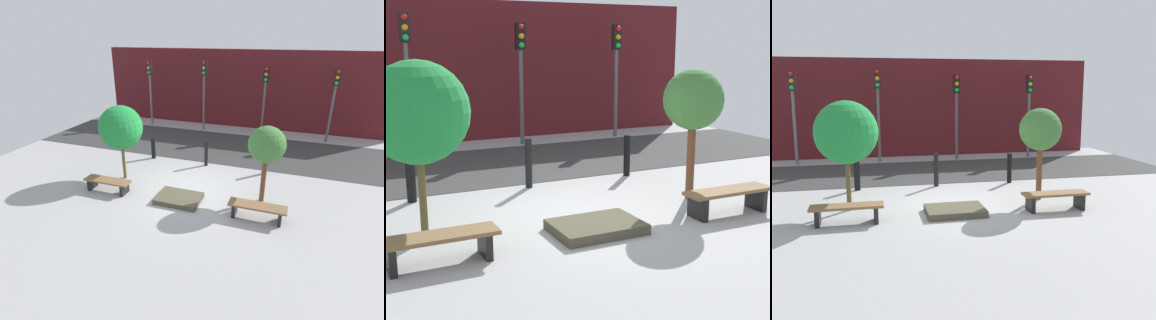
{
  "view_description": "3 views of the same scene",
  "coord_description": "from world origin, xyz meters",
  "views": [
    {
      "loc": [
        3.25,
        -8.75,
        5.04
      ],
      "look_at": [
        0.29,
        -0.34,
        1.29
      ],
      "focal_mm": 28.0,
      "sensor_mm": 36.0,
      "label": 1
    },
    {
      "loc": [
        -3.88,
        -8.09,
        2.98
      ],
      "look_at": [
        -0.0,
        -0.15,
        1.06
      ],
      "focal_mm": 50.0,
      "sensor_mm": 36.0,
      "label": 2
    },
    {
      "loc": [
        -1.96,
        -10.79,
        3.1
      ],
      "look_at": [
        0.3,
        -0.51,
        1.29
      ],
      "focal_mm": 40.0,
      "sensor_mm": 36.0,
      "label": 3
    }
  ],
  "objects": [
    {
      "name": "traffic_light_east",
      "position": [
        4.88,
        7.03,
        2.48
      ],
      "size": [
        0.28,
        0.27,
        3.59
      ],
      "color": "#555555",
      "rests_on": "ground"
    },
    {
      "name": "road_strip",
      "position": [
        0.0,
        4.61,
        0.01
      ],
      "size": [
        18.0,
        4.27,
        0.01
      ],
      "primitive_type": "cube",
      "color": "#363636",
      "rests_on": "ground"
    },
    {
      "name": "traffic_light_mid_west",
      "position": [
        -1.63,
        7.03,
        2.62
      ],
      "size": [
        0.28,
        0.27,
        3.8
      ],
      "color": "#555555",
      "rests_on": "ground"
    },
    {
      "name": "bollard_center",
      "position": [
        2.41,
        2.23,
        0.48
      ],
      "size": [
        0.15,
        0.15,
        0.95
      ],
      "primitive_type": "cylinder",
      "color": "black",
      "rests_on": "ground"
    },
    {
      "name": "traffic_light_mid_east",
      "position": [
        1.63,
        7.03,
        2.49
      ],
      "size": [
        0.28,
        0.27,
        3.6
      ],
      "color": "#4E4E4E",
      "rests_on": "ground"
    },
    {
      "name": "ground_plane",
      "position": [
        0.0,
        0.0,
        0.0
      ],
      "size": [
        18.0,
        18.0,
        0.0
      ],
      "primitive_type": "plane",
      "color": "#A0A0A0"
    },
    {
      "name": "building_facade",
      "position": [
        0.0,
        8.55,
        2.15
      ],
      "size": [
        16.2,
        0.5,
        4.31
      ],
      "primitive_type": "cube",
      "color": "#511419",
      "rests_on": "ground"
    },
    {
      "name": "bollard_left",
      "position": [
        0.0,
        2.23,
        0.52
      ],
      "size": [
        0.15,
        0.15,
        1.05
      ],
      "primitive_type": "cylinder",
      "color": "black",
      "rests_on": "ground"
    },
    {
      "name": "traffic_light_west",
      "position": [
        -4.88,
        7.03,
        2.56
      ],
      "size": [
        0.28,
        0.27,
        3.71
      ],
      "color": "slate",
      "rests_on": "ground"
    },
    {
      "name": "bench_left",
      "position": [
        -2.55,
        -1.03,
        0.31
      ],
      "size": [
        1.65,
        0.48,
        0.43
      ],
      "rotation": [
        0.0,
        0.0,
        0.01
      ],
      "color": "black",
      "rests_on": "ground"
    },
    {
      "name": "tree_behind_left_bench",
      "position": [
        -2.55,
        0.08,
        1.98
      ],
      "size": [
        1.57,
        1.57,
        2.77
      ],
      "color": "brown",
      "rests_on": "ground"
    },
    {
      "name": "bollard_far_left",
      "position": [
        -2.41,
        2.23,
        0.44
      ],
      "size": [
        0.18,
        0.18,
        0.88
      ],
      "primitive_type": "cylinder",
      "color": "black",
      "rests_on": "ground"
    },
    {
      "name": "tree_behind_right_bench",
      "position": [
        2.55,
        0.08,
        1.92
      ],
      "size": [
        1.15,
        1.15,
        2.53
      ],
      "color": "brown",
      "rests_on": "ground"
    },
    {
      "name": "bench_right",
      "position": [
        2.55,
        -1.03,
        0.33
      ],
      "size": [
        1.69,
        0.48,
        0.46
      ],
      "rotation": [
        0.0,
        0.0,
        -0.01
      ],
      "color": "black",
      "rests_on": "ground"
    },
    {
      "name": "planter_bed",
      "position": [
        0.0,
        -0.83,
        0.08
      ],
      "size": [
        1.43,
        1.03,
        0.17
      ],
      "primitive_type": "cube",
      "color": "#4B4735",
      "rests_on": "ground"
    }
  ]
}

